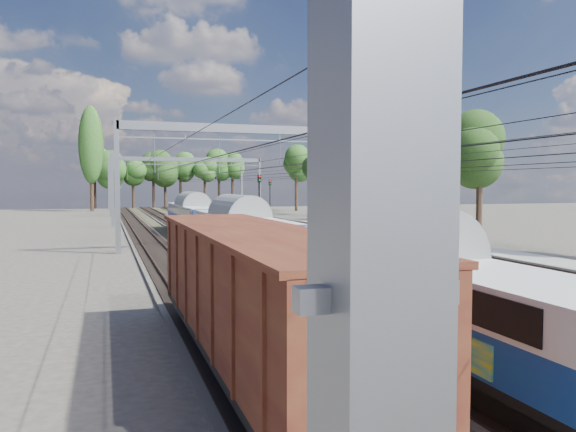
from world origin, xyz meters
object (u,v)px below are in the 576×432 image
object	(u,v)px
signal_near	(259,197)
signal_far	(270,196)
worker	(188,207)
emu_train	(240,223)
freight_boxcar	(252,290)

from	to	relation	value
signal_near	signal_far	world-z (taller)	signal_near
signal_near	signal_far	xyz separation A→B (m)	(6.38, 18.31, -0.19)
signal_far	worker	bearing A→B (deg)	110.25
emu_train	signal_far	distance (m)	37.26
emu_train	worker	distance (m)	65.11
emu_train	signal_far	world-z (taller)	signal_far
freight_boxcar	signal_far	size ratio (longest dim) A/B	2.51
emu_train	signal_near	distance (m)	17.90
freight_boxcar	worker	bearing A→B (deg)	82.94
freight_boxcar	signal_far	world-z (taller)	signal_far
emu_train	freight_boxcar	distance (m)	20.98
freight_boxcar	signal_near	distance (m)	38.79
signal_near	signal_far	bearing A→B (deg)	88.42
emu_train	worker	size ratio (longest dim) A/B	30.58
emu_train	signal_far	size ratio (longest dim) A/B	10.68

